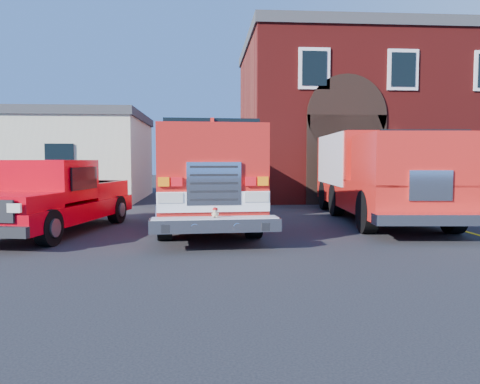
{
  "coord_description": "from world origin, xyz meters",
  "views": [
    {
      "loc": [
        -0.75,
        -11.54,
        2.02
      ],
      "look_at": [
        0.0,
        -1.2,
        1.3
      ],
      "focal_mm": 35.0,
      "sensor_mm": 36.0,
      "label": 1
    }
  ],
  "objects": [
    {
      "name": "pickup_truck",
      "position": [
        -4.94,
        1.68,
        0.95
      ],
      "size": [
        3.41,
        6.46,
        2.01
      ],
      "color": "black",
      "rests_on": "ground"
    },
    {
      "name": "parking_stripe_near",
      "position": [
        6.5,
        1.0,
        0.0
      ],
      "size": [
        0.12,
        3.0,
        0.01
      ],
      "primitive_type": "cube",
      "color": "yellow",
      "rests_on": "ground"
    },
    {
      "name": "side_building",
      "position": [
        -9.0,
        13.0,
        2.2
      ],
      "size": [
        10.2,
        8.2,
        4.35
      ],
      "color": "beige",
      "rests_on": "ground"
    },
    {
      "name": "secondary_truck",
      "position": [
        5.03,
        3.84,
        1.6
      ],
      "size": [
        3.41,
        9.22,
        2.94
      ],
      "color": "black",
      "rests_on": "ground"
    },
    {
      "name": "parking_stripe_mid",
      "position": [
        6.5,
        4.0,
        0.0
      ],
      "size": [
        0.12,
        3.0,
        0.01
      ],
      "primitive_type": "cube",
      "color": "yellow",
      "rests_on": "ground"
    },
    {
      "name": "fire_engine",
      "position": [
        -0.89,
        3.54,
        1.56
      ],
      "size": [
        3.36,
        9.94,
        3.01
      ],
      "color": "black",
      "rests_on": "ground"
    },
    {
      "name": "parking_stripe_far",
      "position": [
        6.5,
        7.0,
        0.0
      ],
      "size": [
        0.12,
        3.0,
        0.01
      ],
      "primitive_type": "cube",
      "color": "yellow",
      "rests_on": "ground"
    },
    {
      "name": "ground",
      "position": [
        0.0,
        0.0,
        0.0
      ],
      "size": [
        100.0,
        100.0,
        0.0
      ],
      "primitive_type": "plane",
      "color": "black",
      "rests_on": "ground"
    },
    {
      "name": "fire_station",
      "position": [
        8.99,
        13.98,
        4.25
      ],
      "size": [
        15.2,
        10.2,
        8.45
      ],
      "color": "maroon",
      "rests_on": "ground"
    }
  ]
}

